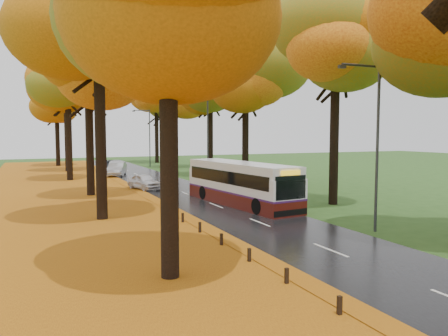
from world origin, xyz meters
TOP-DOWN VIEW (x-y plane):
  - road at (0.00, 25.00)m, footprint 6.50×90.00m
  - centre_line at (0.00, 25.00)m, footprint 0.12×90.00m
  - leaf_verge at (-9.00, 25.00)m, footprint 12.00×90.00m
  - leaf_drift at (-3.05, 25.00)m, footprint 0.90×90.00m
  - trees_left at (-7.18, 27.06)m, footprint 9.20×74.00m
  - trees_right at (7.19, 26.91)m, footprint 9.30×74.20m
  - bollard_row at (-3.70, 4.70)m, footprint 0.11×23.51m
  - streetlamp_near at (3.95, 8.00)m, footprint 2.45×0.18m
  - streetlamp_mid at (3.95, 30.00)m, footprint 2.45×0.18m
  - streetlamp_far at (3.95, 52.00)m, footprint 2.45×0.18m
  - bus at (1.66, 17.74)m, footprint 3.59×10.83m
  - car_white at (-2.35, 28.12)m, footprint 2.51×4.10m
  - car_silver at (-2.35, 40.96)m, footprint 2.99×4.93m
  - car_dark at (-2.35, 49.18)m, footprint 2.82×4.45m

SIDE VIEW (x-z plane):
  - leaf_verge at x=-9.00m, z-range 0.00..0.02m
  - road at x=0.00m, z-range 0.00..0.04m
  - leaf_drift at x=-3.05m, z-range 0.04..0.05m
  - centre_line at x=0.00m, z-range 0.04..0.05m
  - bollard_row at x=-3.70m, z-range 0.00..0.52m
  - car_dark at x=-2.35m, z-range 0.04..1.24m
  - car_white at x=-2.35m, z-range 0.04..1.34m
  - car_silver at x=-2.35m, z-range 0.04..1.57m
  - bus at x=1.66m, z-range 0.11..2.90m
  - streetlamp_near at x=3.95m, z-range 0.71..8.71m
  - streetlamp_mid at x=3.95m, z-range 0.71..8.71m
  - streetlamp_far at x=3.95m, z-range 0.71..8.71m
  - trees_left at x=-7.18m, z-range 2.59..16.48m
  - trees_right at x=7.19m, z-range 2.71..16.67m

